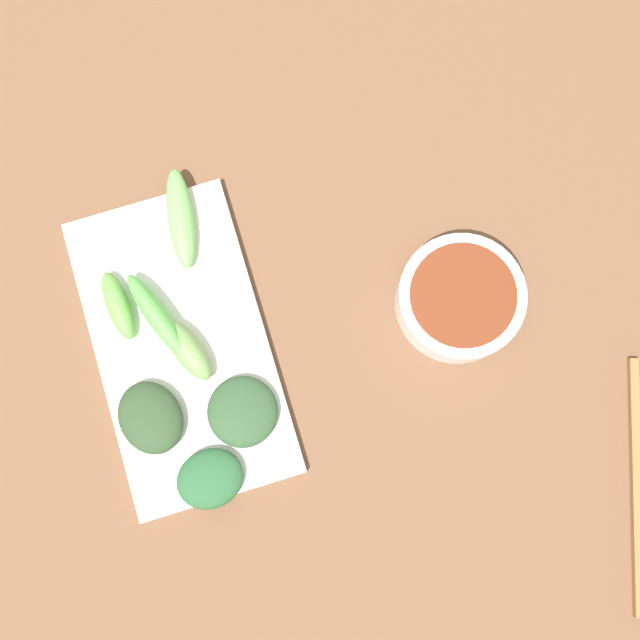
{
  "coord_description": "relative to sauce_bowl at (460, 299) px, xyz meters",
  "views": [
    {
      "loc": [
        0.03,
        0.11,
        0.76
      ],
      "look_at": [
        -0.01,
        0.0,
        0.05
      ],
      "focal_mm": 44.71,
      "sensor_mm": 36.0,
      "label": 1
    }
  ],
  "objects": [
    {
      "name": "broccoli_leafy_5",
      "position": [
        0.26,
        0.09,
        -0.0
      ],
      "size": [
        0.07,
        0.06,
        0.02
      ],
      "primitive_type": "ellipsoid",
      "rotation": [
        0.0,
        0.0,
        0.11
      ],
      "color": "#285931",
      "rests_on": "serving_plate"
    },
    {
      "name": "broccoli_stalk_3",
      "position": [
        0.22,
        -0.15,
        -0.0
      ],
      "size": [
        0.04,
        0.1,
        0.02
      ],
      "primitive_type": "ellipsoid",
      "rotation": [
        0.0,
        0.0,
        -0.14
      ],
      "color": "#72B95B",
      "rests_on": "serving_plate"
    },
    {
      "name": "broccoli_leafy_4",
      "position": [
        0.22,
        0.04,
        -0.0
      ],
      "size": [
        0.06,
        0.07,
        0.02
      ],
      "primitive_type": "ellipsoid",
      "rotation": [
        0.0,
        0.0,
        0.01
      ],
      "color": "#2E4D2D",
      "rests_on": "serving_plate"
    },
    {
      "name": "serving_plate",
      "position": [
        0.26,
        -0.04,
        -0.02
      ],
      "size": [
        0.16,
        0.29,
        0.01
      ],
      "primitive_type": "cube",
      "color": "white",
      "rests_on": "tabletop"
    },
    {
      "name": "sauce_bowl",
      "position": [
        0.0,
        0.0,
        0.0
      ],
      "size": [
        0.12,
        0.12,
        0.04
      ],
      "color": "white",
      "rests_on": "tabletop"
    },
    {
      "name": "broccoli_stalk_1",
      "position": [
        0.3,
        -0.09,
        -0.0
      ],
      "size": [
        0.03,
        0.07,
        0.02
      ],
      "primitive_type": "ellipsoid",
      "rotation": [
        0.0,
        0.0,
        0.08
      ],
      "color": "#65A347",
      "rests_on": "serving_plate"
    },
    {
      "name": "broccoli_stalk_2",
      "position": [
        0.27,
        -0.06,
        0.0
      ],
      "size": [
        0.05,
        0.1,
        0.03
      ],
      "primitive_type": "ellipsoid",
      "rotation": [
        0.0,
        0.0,
        0.33
      ],
      "color": "#5EBC4E",
      "rests_on": "serving_plate"
    },
    {
      "name": "broccoli_stalk_6",
      "position": [
        0.25,
        -0.03,
        0.0
      ],
      "size": [
        0.05,
        0.07,
        0.03
      ],
      "primitive_type": "ellipsoid",
      "rotation": [
        0.0,
        0.0,
        0.35
      ],
      "color": "#729F53",
      "rests_on": "serving_plate"
    },
    {
      "name": "tabletop",
      "position": [
        0.14,
        -0.02,
        -0.03
      ],
      "size": [
        2.1,
        2.1,
        0.02
      ],
      "primitive_type": "cube",
      "color": "brown",
      "rests_on": "ground"
    },
    {
      "name": "broccoli_leafy_0",
      "position": [
        0.3,
        0.02,
        0.0
      ],
      "size": [
        0.07,
        0.08,
        0.02
      ],
      "primitive_type": "ellipsoid",
      "rotation": [
        0.0,
        0.0,
        0.22
      ],
      "color": "#2D4527",
      "rests_on": "serving_plate"
    }
  ]
}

